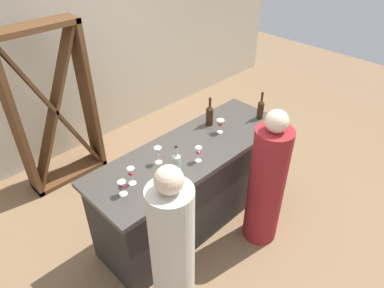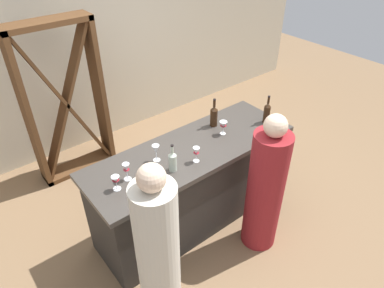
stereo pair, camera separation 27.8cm
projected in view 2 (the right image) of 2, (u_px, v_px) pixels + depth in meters
name	position (u px, v px, depth m)	size (l,w,h in m)	color
ground_plane	(192.00, 218.00, 3.93)	(12.00, 12.00, 0.00)	#846647
back_wall	(86.00, 44.00, 4.52)	(8.00, 0.10, 2.80)	beige
bar_counter	(192.00, 186.00, 3.64)	(2.16, 0.74, 0.98)	#2A2723
wine_rack	(65.00, 103.00, 4.11)	(0.94, 0.28, 1.94)	brown
wine_bottle_leftmost_clear_pale	(173.00, 161.00, 3.04)	(0.07, 0.07, 0.27)	#B7C6B2
wine_bottle_second_left_amber_brown	(214.00, 116.00, 3.63)	(0.08, 0.08, 0.31)	#331E0F
wine_bottle_center_amber_brown	(267.00, 112.00, 3.69)	(0.07, 0.07, 0.31)	#331E0F
wine_glass_near_left	(196.00, 152.00, 3.14)	(0.06, 0.06, 0.15)	white
wine_glass_near_center	(116.00, 181.00, 2.84)	(0.07, 0.07, 0.14)	white
wine_glass_near_right	(126.00, 169.00, 2.93)	(0.07, 0.07, 0.17)	white
wine_glass_far_left	(223.00, 125.00, 3.52)	(0.08, 0.08, 0.15)	white
wine_glass_far_center	(156.00, 150.00, 3.14)	(0.07, 0.07, 0.17)	white
person_left_guest	(265.00, 189.00, 3.30)	(0.44, 0.44, 1.51)	maroon
person_center_guest	(158.00, 256.00, 2.62)	(0.41, 0.41, 1.63)	beige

